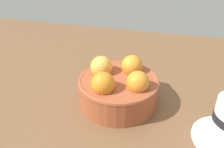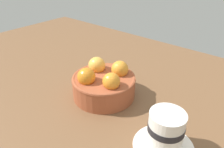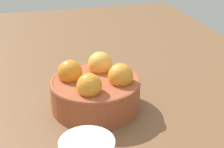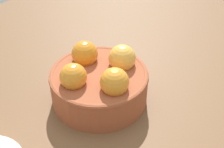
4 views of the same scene
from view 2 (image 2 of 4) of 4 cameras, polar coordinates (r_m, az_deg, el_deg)
The scene contains 3 objects.
ground_plane at distance 62.53cm, azimuth -2.04°, elevation -7.41°, with size 150.83×94.36×4.96cm, color brown.
terracotta_bowl at distance 58.94cm, azimuth -2.17°, elevation -2.36°, with size 17.10×17.10×9.51cm.
coffee_cup at distance 45.45cm, azimuth 13.80°, elevation -14.59°, with size 12.49×12.49×8.59cm.
Camera 2 is at (-34.03, 36.82, 34.89)cm, focal length 34.91 mm.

